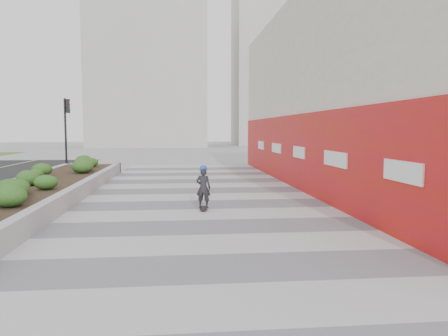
# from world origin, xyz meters

# --- Properties ---
(ground) EXTENTS (160.00, 160.00, 0.00)m
(ground) POSITION_xyz_m (0.00, 0.00, 0.00)
(ground) COLOR gray
(ground) RESTS_ON ground
(walkway) EXTENTS (8.00, 36.00, 0.01)m
(walkway) POSITION_xyz_m (0.00, 3.00, 0.01)
(walkway) COLOR #A8A8AD
(walkway) RESTS_ON ground
(building) EXTENTS (6.04, 24.08, 8.00)m
(building) POSITION_xyz_m (6.98, 8.98, 3.98)
(building) COLOR silver
(building) RESTS_ON ground
(planter) EXTENTS (3.00, 18.00, 0.90)m
(planter) POSITION_xyz_m (-5.50, 7.00, 0.42)
(planter) COLOR #9E9EA0
(planter) RESTS_ON ground
(traffic_signal_near) EXTENTS (0.33, 0.28, 4.20)m
(traffic_signal_near) POSITION_xyz_m (-7.23, 17.50, 2.76)
(traffic_signal_near) COLOR black
(traffic_signal_near) RESTS_ON ground
(distant_bldg_north_l) EXTENTS (16.00, 12.00, 20.00)m
(distant_bldg_north_l) POSITION_xyz_m (-5.00, 55.00, 10.00)
(distant_bldg_north_l) COLOR #ADAAA3
(distant_bldg_north_l) RESTS_ON ground
(distant_bldg_north_r) EXTENTS (14.00, 10.00, 24.00)m
(distant_bldg_north_r) POSITION_xyz_m (15.00, 60.00, 12.00)
(distant_bldg_north_r) COLOR #ADAAA3
(distant_bldg_north_r) RESTS_ON ground
(manhole_cover) EXTENTS (0.44, 0.44, 0.01)m
(manhole_cover) POSITION_xyz_m (0.50, 3.00, 0.00)
(manhole_cover) COLOR #595654
(manhole_cover) RESTS_ON ground
(skateboarder) EXTENTS (0.50, 0.73, 1.35)m
(skateboarder) POSITION_xyz_m (-0.03, 4.06, 0.69)
(skateboarder) COLOR beige
(skateboarder) RESTS_ON ground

